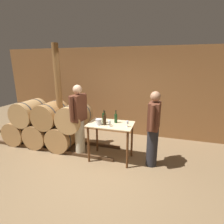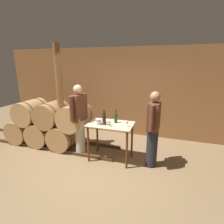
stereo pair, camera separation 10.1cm
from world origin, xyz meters
The scene contains 13 objects.
ground_plane centered at (0.00, 0.00, 0.00)m, with size 14.00×14.00×0.00m, color brown.
back_wall centered at (0.00, 2.53, 1.35)m, with size 8.40×0.05×2.70m.
barrel_rack centered at (-1.83, 1.05, 0.61)m, with size 4.34×0.81×1.25m.
tasting_table centered at (0.08, 0.84, 0.71)m, with size 1.03×0.66×0.90m.
wooden_post centered at (-1.40, 1.11, 1.35)m, with size 0.16×0.16×2.70m.
wine_bottle_far_left centered at (-0.09, 0.85, 1.02)m, with size 0.08×0.08×0.30m.
wine_bottle_left centered at (-0.02, 0.72, 1.02)m, with size 0.07×0.07×0.33m.
wine_bottle_center centered at (0.17, 0.93, 1.01)m, with size 0.07×0.07×0.30m.
wine_glass_near_left centered at (0.10, 0.67, 0.99)m, with size 0.06×0.06×0.13m.
wine_glass_near_center centered at (0.48, 0.74, 0.99)m, with size 0.06×0.06×0.14m.
ice_bucket centered at (-0.16, 0.70, 0.96)m, with size 0.13×0.13×0.13m.
person_host centered at (-0.71, 0.82, 0.93)m, with size 0.29×0.58×1.76m.
person_visitor_with_scarf centered at (1.03, 0.85, 0.89)m, with size 0.25×0.59×1.68m.
Camera 1 is at (1.18, -2.76, 2.23)m, focal length 28.00 mm.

